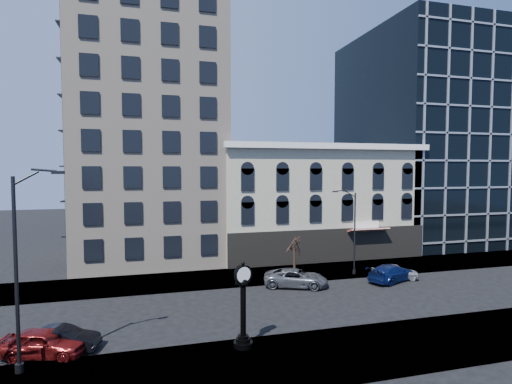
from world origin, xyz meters
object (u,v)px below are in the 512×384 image
object	(u,v)px
street_clock	(243,309)
street_lamp_near	(32,216)
car_near_b	(62,339)
car_near_a	(44,343)

from	to	relation	value
street_clock	street_lamp_near	world-z (taller)	street_lamp_near
street_clock	car_near_b	xyz separation A→B (m)	(-9.53, 2.38, -1.61)
street_clock	car_near_a	bearing A→B (deg)	151.57
car_near_a	car_near_b	size ratio (longest dim) A/B	1.12
street_clock	street_lamp_near	size ratio (longest dim) A/B	0.47
street_lamp_near	car_near_b	world-z (taller)	street_lamp_near
car_near_a	street_clock	bearing A→B (deg)	-85.02
street_lamp_near	street_clock	bearing A→B (deg)	-11.22
street_clock	street_lamp_near	xyz separation A→B (m)	(-10.26, 0.22, 5.37)
street_clock	car_near_b	size ratio (longest dim) A/B	1.21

